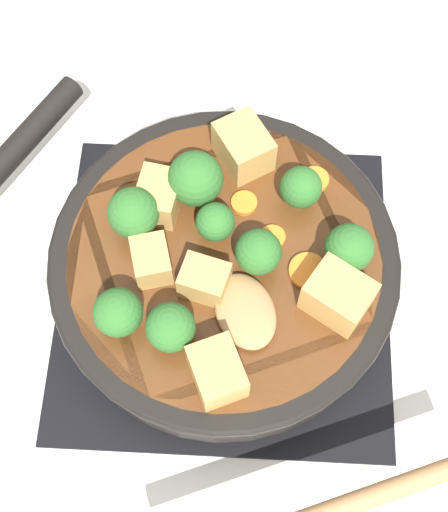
{
  "coord_description": "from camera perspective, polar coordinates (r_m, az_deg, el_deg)",
  "views": [
    {
      "loc": [
        -0.25,
        -0.01,
        0.63
      ],
      "look_at": [
        0.0,
        0.0,
        0.08
      ],
      "focal_mm": 50.0,
      "sensor_mm": 36.0,
      "label": 1
    }
  ],
  "objects": [
    {
      "name": "tofu_cube_near_handle",
      "position": [
        0.55,
        -0.75,
        -9.24
      ],
      "size": [
        0.06,
        0.05,
        0.04
      ],
      "primitive_type": "cube",
      "rotation": [
        0.0,
        0.0,
        3.55
      ],
      "color": "tan",
      "rests_on": "skillet_pan"
    },
    {
      "name": "tofu_cube_front_piece",
      "position": [
        0.58,
        9.11,
        -3.18
      ],
      "size": [
        0.06,
        0.06,
        0.04
      ],
      "primitive_type": "cube",
      "rotation": [
        0.0,
        0.0,
        1.0
      ],
      "color": "tan",
      "rests_on": "skillet_pan"
    },
    {
      "name": "broccoli_floret_east_rim",
      "position": [
        0.56,
        -8.47,
        -4.5
      ],
      "size": [
        0.04,
        0.04,
        0.05
      ],
      "color": "#709956",
      "rests_on": "skillet_pan"
    },
    {
      "name": "front_burner_grate",
      "position": [
        0.67,
        -0.0,
        -2.34
      ],
      "size": [
        0.31,
        0.31,
        0.03
      ],
      "color": "black",
      "rests_on": "ground_plane"
    },
    {
      "name": "carrot_slice_edge_slice",
      "position": [
        0.64,
        7.26,
        6.08
      ],
      "size": [
        0.03,
        0.03,
        0.01
      ],
      "primitive_type": "cylinder",
      "color": "orange",
      "rests_on": "skillet_pan"
    },
    {
      "name": "broccoli_floret_small_inner",
      "position": [
        0.59,
        9.97,
        0.79
      ],
      "size": [
        0.04,
        0.04,
        0.05
      ],
      "color": "#709956",
      "rests_on": "skillet_pan"
    },
    {
      "name": "carrot_slice_near_center",
      "position": [
        0.63,
        1.62,
        4.25
      ],
      "size": [
        0.02,
        0.02,
        0.01
      ],
      "primitive_type": "cylinder",
      "color": "orange",
      "rests_on": "skillet_pan"
    },
    {
      "name": "broccoli_floret_near_spoon",
      "position": [
        0.56,
        -4.3,
        -5.72
      ],
      "size": [
        0.04,
        0.04,
        0.05
      ],
      "color": "#709956",
      "rests_on": "skillet_pan"
    },
    {
      "name": "broccoli_floret_center_top",
      "position": [
        0.58,
        2.77,
        0.3
      ],
      "size": [
        0.04,
        0.04,
        0.05
      ],
      "color": "#709956",
      "rests_on": "skillet_pan"
    },
    {
      "name": "tofu_cube_center_large",
      "position": [
        0.64,
        1.57,
        8.73
      ],
      "size": [
        0.06,
        0.06,
        0.04
      ],
      "primitive_type": "cube",
      "rotation": [
        0.0,
        0.0,
        3.7
      ],
      "color": "tan",
      "rests_on": "skillet_pan"
    },
    {
      "name": "wooden_spoon",
      "position": [
        0.56,
        5.09,
        -13.42
      ],
      "size": [
        0.25,
        0.25,
        0.02
      ],
      "color": "#A87A4C",
      "rests_on": "skillet_pan"
    },
    {
      "name": "tofu_cube_east_chunk",
      "position": [
        0.61,
        -5.23,
        4.76
      ],
      "size": [
        0.05,
        0.04,
        0.03
      ],
      "primitive_type": "cube",
      "rotation": [
        0.0,
        0.0,
        6.11
      ],
      "color": "tan",
      "rests_on": "skillet_pan"
    },
    {
      "name": "broccoli_floret_mid_floret",
      "position": [
        0.61,
        6.17,
        5.46
      ],
      "size": [
        0.04,
        0.04,
        0.04
      ],
      "color": "#709956",
      "rests_on": "skillet_pan"
    },
    {
      "name": "tofu_cube_back_piece",
      "position": [
        0.58,
        -1.57,
        -1.94
      ],
      "size": [
        0.04,
        0.04,
        0.03
      ],
      "primitive_type": "cube",
      "rotation": [
        0.0,
        0.0,
        1.3
      ],
      "color": "tan",
      "rests_on": "skillet_pan"
    },
    {
      "name": "broccoli_floret_north_edge",
      "position": [
        0.61,
        -2.3,
        6.19
      ],
      "size": [
        0.05,
        0.05,
        0.05
      ],
      "color": "#709956",
      "rests_on": "skillet_pan"
    },
    {
      "name": "carrot_slice_orange_thin",
      "position": [
        0.61,
        3.9,
        1.51
      ],
      "size": [
        0.02,
        0.02,
        0.01
      ],
      "primitive_type": "cylinder",
      "color": "orange",
      "rests_on": "skillet_pan"
    },
    {
      "name": "tofu_cube_west_chunk",
      "position": [
        0.59,
        -5.83,
        -0.36
      ],
      "size": [
        0.04,
        0.04,
        0.03
      ],
      "primitive_type": "cube",
      "rotation": [
        0.0,
        0.0,
        0.26
      ],
      "color": "tan",
      "rests_on": "skillet_pan"
    },
    {
      "name": "carrot_slice_under_broccoli",
      "position": [
        0.6,
        6.74,
        -1.2
      ],
      "size": [
        0.03,
        0.03,
        0.01
      ],
      "primitive_type": "cylinder",
      "color": "orange",
      "rests_on": "skillet_pan"
    },
    {
      "name": "broccoli_floret_west_rim",
      "position": [
        0.6,
        -7.27,
        3.43
      ],
      "size": [
        0.04,
        0.04,
        0.05
      ],
      "color": "#709956",
      "rests_on": "skillet_pan"
    },
    {
      "name": "ground_plane",
      "position": [
        0.68,
        -0.0,
        -2.72
      ],
      "size": [
        2.4,
        2.4,
        0.0
      ],
      "primitive_type": "plane",
      "color": "silver"
    },
    {
      "name": "skillet_pan",
      "position": [
        0.63,
        -0.18,
        -0.74
      ],
      "size": [
        0.34,
        0.4,
        0.05
      ],
      "color": "black",
      "rests_on": "front_burner_grate"
    },
    {
      "name": "broccoli_floret_south_cluster",
      "position": [
        0.59,
        -0.71,
        2.7
      ],
      "size": [
        0.03,
        0.03,
        0.04
      ],
      "color": "#709956",
      "rests_on": "skillet_pan"
    }
  ]
}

